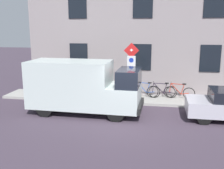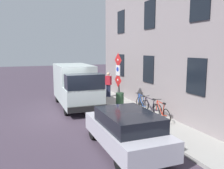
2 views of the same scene
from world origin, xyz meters
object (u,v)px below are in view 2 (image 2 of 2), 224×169
bicycle_red (161,112)px  parked_hatchback (126,130)px  litter_bin (120,101)px  pedestrian (108,84)px  bicycle_blue (142,103)px  sign_post_stacked (118,75)px  delivery_van (76,85)px  bicycle_black (151,107)px

bicycle_red → parked_hatchback: bearing=133.4°
parked_hatchback → litter_bin: bearing=-21.0°
pedestrian → bicycle_blue: bearing=-121.7°
pedestrian → bicycle_red: bearing=-123.4°
sign_post_stacked → bicycle_blue: sign_post_stacked is taller
sign_post_stacked → bicycle_blue: 2.04m
bicycle_blue → pedestrian: pedestrian is taller
bicycle_blue → litter_bin: (-0.97, 0.78, 0.08)m
sign_post_stacked → pedestrian: 3.64m
parked_hatchback → pedestrian: size_ratio=2.33×
delivery_van → litter_bin: 2.96m
delivery_van → bicycle_red: (3.02, -4.67, -0.82)m
delivery_van → pedestrian: size_ratio=3.12×
sign_post_stacked → bicycle_black: size_ratio=1.75×
sign_post_stacked → delivery_van: 2.92m
sign_post_stacked → parked_hatchback: (-1.75, -4.78, -1.33)m
parked_hatchback → pedestrian: bearing=-16.6°
delivery_van → bicycle_red: delivery_van is taller
bicycle_black → bicycle_blue: size_ratio=1.00×
bicycle_red → delivery_van: bearing=38.8°
bicycle_black → bicycle_blue: same height
parked_hatchback → bicycle_black: 4.26m
parked_hatchback → bicycle_red: (2.87, 2.20, -0.22)m
sign_post_stacked → bicycle_black: (1.12, -1.64, -1.55)m
sign_post_stacked → litter_bin: 1.48m
bicycle_blue → bicycle_red: bearing=-172.3°
sign_post_stacked → bicycle_red: 3.22m
parked_hatchback → bicycle_red: size_ratio=2.34×
parked_hatchback → bicycle_black: (2.87, 3.14, -0.22)m
bicycle_red → litter_bin: (-0.97, 2.67, 0.08)m
parked_hatchback → bicycle_red: 3.62m
bicycle_blue → litter_bin: size_ratio=1.91×
delivery_van → parked_hatchback: size_ratio=1.34×
litter_bin → bicycle_red: bearing=-70.0°
bicycle_blue → pedestrian: size_ratio=1.00×
delivery_van → parked_hatchback: bearing=2.3°
bicycle_red → litter_bin: 2.85m
bicycle_black → bicycle_blue: 0.95m
bicycle_red → bicycle_blue: 1.89m
bicycle_red → pedestrian: pedestrian is taller
delivery_van → litter_bin: bearing=46.8°
parked_hatchback → bicycle_blue: size_ratio=2.33×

